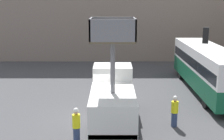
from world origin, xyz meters
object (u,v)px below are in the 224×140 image
utility_truck (112,96)px  city_bus (207,66)px  road_worker_near_truck (76,126)px  road_worker_directing (174,111)px

utility_truck → city_bus: utility_truck is taller
road_worker_near_truck → city_bus: bearing=-8.8°
road_worker_directing → utility_truck: bearing=-39.9°
city_bus → road_worker_near_truck: (-8.74, -8.68, -1.03)m
city_bus → road_worker_directing: size_ratio=6.89×
utility_truck → city_bus: bearing=40.0°
road_worker_near_truck → utility_truck: bearing=4.6°
utility_truck → road_worker_near_truck: size_ratio=3.44×
road_worker_directing → road_worker_near_truck: bearing=-5.5°
city_bus → road_worker_near_truck: 12.36m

